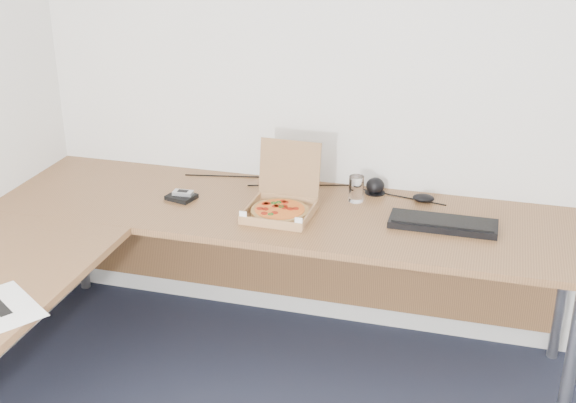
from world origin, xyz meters
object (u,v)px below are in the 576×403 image
(pizza_box, at_px, (281,207))
(drinking_glass, at_px, (356,189))
(desk, at_px, (175,249))
(keyboard, at_px, (443,224))
(wallet, at_px, (181,197))

(pizza_box, height_order, drinking_glass, pizza_box)
(desk, bearing_deg, keyboard, 23.22)
(drinking_glass, relative_size, wallet, 0.99)
(drinking_glass, bearing_deg, keyboard, -23.15)
(pizza_box, height_order, wallet, pizza_box)
(pizza_box, bearing_deg, desk, -129.56)
(drinking_glass, xyz_separation_m, keyboard, (0.39, -0.17, -0.04))
(desk, relative_size, drinking_glass, 21.76)
(drinking_glass, relative_size, keyboard, 0.26)
(pizza_box, distance_m, drinking_glass, 0.36)
(desk, distance_m, drinking_glass, 0.85)
(desk, bearing_deg, drinking_glass, 44.61)
(pizza_box, relative_size, drinking_glass, 2.74)
(desk, xyz_separation_m, wallet, (-0.14, 0.41, 0.04))
(wallet, bearing_deg, desk, -56.90)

